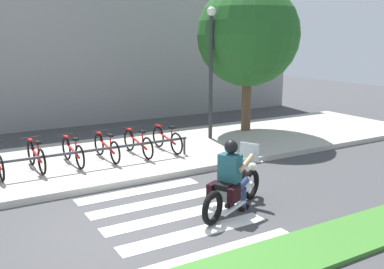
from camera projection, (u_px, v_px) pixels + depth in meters
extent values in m
plane|color=#424244|center=(123.00, 228.00, 7.56)|extent=(48.00, 48.00, 0.00)
cube|color=#B7B2A8|center=(63.00, 165.00, 11.07)|extent=(24.00, 4.40, 0.15)
cube|color=white|center=(221.00, 252.00, 6.70)|extent=(2.80, 0.40, 0.01)
cube|color=white|center=(195.00, 233.00, 7.38)|extent=(2.80, 0.40, 0.01)
cube|color=white|center=(173.00, 216.00, 8.05)|extent=(2.80, 0.40, 0.01)
cube|color=white|center=(155.00, 203.00, 8.73)|extent=(2.80, 0.40, 0.01)
cube|color=white|center=(139.00, 191.00, 9.40)|extent=(2.80, 0.40, 0.01)
torus|color=black|center=(251.00, 184.00, 8.89)|extent=(0.62, 0.38, 0.63)
cylinder|color=silver|center=(251.00, 184.00, 8.89)|extent=(0.15, 0.14, 0.11)
torus|color=black|center=(213.00, 208.00, 7.64)|extent=(0.62, 0.38, 0.63)
cylinder|color=silver|center=(213.00, 208.00, 7.64)|extent=(0.15, 0.14, 0.11)
cube|color=silver|center=(233.00, 188.00, 8.23)|extent=(0.88, 0.62, 0.28)
ellipsoid|color=black|center=(239.00, 175.00, 8.36)|extent=(0.59, 0.48, 0.22)
cube|color=black|center=(228.00, 184.00, 8.03)|extent=(0.63, 0.50, 0.10)
cube|color=black|center=(213.00, 190.00, 8.04)|extent=(0.34, 0.25, 0.28)
cube|color=black|center=(234.00, 195.00, 7.80)|extent=(0.34, 0.25, 0.28)
cylinder|color=silver|center=(248.00, 160.00, 8.64)|extent=(0.30, 0.57, 0.03)
sphere|color=white|center=(253.00, 167.00, 8.85)|extent=(0.18, 0.18, 0.18)
cube|color=silver|center=(249.00, 151.00, 8.62)|extent=(0.21, 0.38, 0.32)
cylinder|color=silver|center=(235.00, 208.00, 7.99)|extent=(0.72, 0.40, 0.08)
cube|color=#1E4C59|center=(230.00, 168.00, 8.01)|extent=(0.41, 0.47, 0.52)
sphere|color=black|center=(231.00, 147.00, 7.95)|extent=(0.26, 0.26, 0.26)
cylinder|color=tan|center=(226.00, 159.00, 8.30)|extent=(0.51, 0.31, 0.26)
cylinder|color=tan|center=(246.00, 163.00, 8.06)|extent=(0.51, 0.31, 0.26)
cylinder|color=navy|center=(226.00, 182.00, 8.30)|extent=(0.46, 0.32, 0.24)
cylinder|color=navy|center=(229.00, 196.00, 8.47)|extent=(0.11, 0.11, 0.46)
cube|color=black|center=(230.00, 204.00, 8.54)|extent=(0.26, 0.19, 0.08)
cylinder|color=navy|center=(241.00, 185.00, 8.13)|extent=(0.46, 0.32, 0.24)
cylinder|color=navy|center=(243.00, 199.00, 8.29)|extent=(0.11, 0.11, 0.46)
cube|color=black|center=(244.00, 208.00, 8.37)|extent=(0.26, 0.19, 0.08)
torus|color=black|center=(1.00, 168.00, 9.49)|extent=(0.09, 0.60, 0.60)
torus|color=black|center=(31.00, 153.00, 10.73)|extent=(0.09, 0.63, 0.62)
torus|color=black|center=(42.00, 162.00, 9.96)|extent=(0.09, 0.63, 0.62)
cylinder|color=red|center=(36.00, 155.00, 10.33)|extent=(0.12, 0.86, 0.24)
cylinder|color=red|center=(38.00, 150.00, 10.10)|extent=(0.04, 0.04, 0.38)
cube|color=black|center=(38.00, 142.00, 10.06)|extent=(0.11, 0.21, 0.06)
cylinder|color=black|center=(31.00, 137.00, 10.57)|extent=(0.48, 0.06, 0.03)
cube|color=red|center=(30.00, 140.00, 10.66)|extent=(0.10, 0.28, 0.04)
torus|color=black|center=(66.00, 149.00, 11.19)|extent=(0.09, 0.60, 0.60)
torus|color=black|center=(80.00, 157.00, 10.38)|extent=(0.09, 0.60, 0.60)
cylinder|color=red|center=(73.00, 150.00, 10.77)|extent=(0.12, 0.90, 0.25)
cylinder|color=red|center=(76.00, 146.00, 10.54)|extent=(0.04, 0.04, 0.37)
cube|color=black|center=(75.00, 139.00, 10.49)|extent=(0.11, 0.21, 0.06)
cylinder|color=black|center=(67.00, 134.00, 11.02)|extent=(0.48, 0.06, 0.03)
cube|color=red|center=(66.00, 136.00, 11.12)|extent=(0.10, 0.28, 0.04)
torus|color=black|center=(99.00, 144.00, 11.64)|extent=(0.09, 0.60, 0.60)
torus|color=black|center=(115.00, 153.00, 10.80)|extent=(0.09, 0.60, 0.60)
cylinder|color=red|center=(107.00, 146.00, 11.21)|extent=(0.12, 0.93, 0.25)
cylinder|color=red|center=(110.00, 142.00, 10.96)|extent=(0.04, 0.04, 0.37)
cube|color=black|center=(110.00, 135.00, 10.92)|extent=(0.11, 0.21, 0.06)
cylinder|color=black|center=(100.00, 131.00, 11.47)|extent=(0.48, 0.06, 0.03)
cube|color=red|center=(99.00, 133.00, 11.57)|extent=(0.10, 0.28, 0.04)
torus|color=black|center=(129.00, 140.00, 12.09)|extent=(0.09, 0.60, 0.60)
torus|color=black|center=(148.00, 148.00, 11.22)|extent=(0.09, 0.60, 0.60)
cylinder|color=red|center=(138.00, 142.00, 11.64)|extent=(0.13, 0.97, 0.26)
cylinder|color=red|center=(143.00, 138.00, 11.39)|extent=(0.04, 0.04, 0.37)
cube|color=black|center=(142.00, 132.00, 11.35)|extent=(0.11, 0.21, 0.06)
cylinder|color=black|center=(130.00, 127.00, 11.92)|extent=(0.48, 0.06, 0.03)
cube|color=red|center=(129.00, 129.00, 12.02)|extent=(0.10, 0.28, 0.04)
torus|color=black|center=(158.00, 137.00, 12.49)|extent=(0.09, 0.62, 0.61)
torus|color=black|center=(177.00, 144.00, 11.68)|extent=(0.09, 0.62, 0.61)
cylinder|color=red|center=(167.00, 138.00, 12.07)|extent=(0.12, 0.90, 0.25)
cylinder|color=red|center=(172.00, 134.00, 11.84)|extent=(0.04, 0.04, 0.38)
cube|color=black|center=(172.00, 127.00, 11.80)|extent=(0.11, 0.21, 0.06)
cylinder|color=black|center=(160.00, 124.00, 12.32)|extent=(0.48, 0.06, 0.03)
cube|color=red|center=(158.00, 126.00, 12.42)|extent=(0.10, 0.28, 0.04)
cylinder|color=#333338|center=(79.00, 152.00, 10.29)|extent=(5.91, 0.07, 0.07)
cylinder|color=#333338|center=(184.00, 146.00, 11.77)|extent=(0.06, 0.06, 0.45)
cylinder|color=#2D2D33|center=(211.00, 81.00, 13.33)|extent=(0.12, 0.12, 3.93)
sphere|color=white|center=(211.00, 11.00, 12.87)|extent=(0.28, 0.28, 0.28)
cylinder|color=brown|center=(246.00, 103.00, 14.70)|extent=(0.32, 0.32, 2.18)
sphere|color=#235B23|center=(248.00, 35.00, 14.20)|extent=(3.40, 3.40, 3.40)
cube|color=gray|center=(17.00, 45.00, 15.22)|extent=(24.00, 1.20, 6.03)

